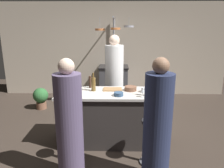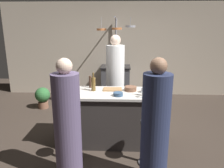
# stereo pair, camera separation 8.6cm
# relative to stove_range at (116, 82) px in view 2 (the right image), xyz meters

# --- Properties ---
(ground_plane) EXTENTS (9.00, 9.00, 0.00)m
(ground_plane) POSITION_rel_stove_range_xyz_m (0.00, -2.45, -0.45)
(ground_plane) COLOR #382D26
(back_wall) EXTENTS (6.40, 0.16, 2.60)m
(back_wall) POSITION_rel_stove_range_xyz_m (0.00, 0.40, 0.85)
(back_wall) COLOR #BCAD99
(back_wall) RESTS_ON ground_plane
(kitchen_island) EXTENTS (1.80, 0.72, 0.90)m
(kitchen_island) POSITION_rel_stove_range_xyz_m (0.00, -2.45, 0.01)
(kitchen_island) COLOR #332D2B
(kitchen_island) RESTS_ON ground_plane
(stove_range) EXTENTS (0.80, 0.64, 0.89)m
(stove_range) POSITION_rel_stove_range_xyz_m (0.00, 0.00, 0.00)
(stove_range) COLOR #47474C
(stove_range) RESTS_ON ground_plane
(chef) EXTENTS (0.38, 0.38, 1.79)m
(chef) POSITION_rel_stove_range_xyz_m (0.03, -1.47, 0.38)
(chef) COLOR white
(chef) RESTS_ON ground_plane
(bar_stool_right) EXTENTS (0.28, 0.28, 0.68)m
(bar_stool_right) POSITION_rel_stove_range_xyz_m (0.56, -3.07, -0.07)
(bar_stool_right) COLOR #4C4C51
(bar_stool_right) RESTS_ON ground_plane
(guest_right) EXTENTS (0.34, 0.34, 1.63)m
(guest_right) POSITION_rel_stove_range_xyz_m (0.57, -3.47, 0.31)
(guest_right) COLOR #262D4C
(guest_right) RESTS_ON ground_plane
(bar_stool_left) EXTENTS (0.28, 0.28, 0.68)m
(bar_stool_left) POSITION_rel_stove_range_xyz_m (-0.55, -3.07, -0.07)
(bar_stool_left) COLOR #4C4C51
(bar_stool_left) RESTS_ON ground_plane
(guest_left) EXTENTS (0.34, 0.34, 1.61)m
(guest_left) POSITION_rel_stove_range_xyz_m (-0.51, -3.43, 0.30)
(guest_left) COLOR #594C6B
(guest_left) RESTS_ON ground_plane
(overhead_pot_rack) EXTENTS (0.87, 1.28, 2.17)m
(overhead_pot_rack) POSITION_rel_stove_range_xyz_m (0.02, -0.43, 1.22)
(overhead_pot_rack) COLOR gray
(overhead_pot_rack) RESTS_ON ground_plane
(potted_plant) EXTENTS (0.36, 0.36, 0.52)m
(potted_plant) POSITION_rel_stove_range_xyz_m (-1.75, -0.92, -0.15)
(potted_plant) COLOR brown
(potted_plant) RESTS_ON ground_plane
(cutting_board) EXTENTS (0.32, 0.22, 0.02)m
(cutting_board) POSITION_rel_stove_range_xyz_m (0.01, -2.31, 0.46)
(cutting_board) COLOR #997047
(cutting_board) RESTS_ON kitchen_island
(pepper_mill) EXTENTS (0.05, 0.05, 0.21)m
(pepper_mill) POSITION_rel_stove_range_xyz_m (-0.39, -2.18, 0.56)
(pepper_mill) COLOR #382319
(pepper_mill) RESTS_ON kitchen_island
(wine_bottle_red) EXTENTS (0.07, 0.07, 0.31)m
(wine_bottle_red) POSITION_rel_stove_range_xyz_m (-0.57, -2.66, 0.57)
(wine_bottle_red) COLOR #143319
(wine_bottle_red) RESTS_ON kitchen_island
(wine_bottle_amber) EXTENTS (0.07, 0.07, 0.31)m
(wine_bottle_amber) POSITION_rel_stove_range_xyz_m (-0.31, -2.38, 0.57)
(wine_bottle_amber) COLOR brown
(wine_bottle_amber) RESTS_ON kitchen_island
(wine_bottle_rose) EXTENTS (0.07, 0.07, 0.30)m
(wine_bottle_rose) POSITION_rel_stove_range_xyz_m (-0.57, -2.54, 0.57)
(wine_bottle_rose) COLOR #B78C8E
(wine_bottle_rose) RESTS_ON kitchen_island
(wine_bottle_white) EXTENTS (0.07, 0.07, 0.31)m
(wine_bottle_white) POSITION_rel_stove_range_xyz_m (0.59, -2.64, 0.58)
(wine_bottle_white) COLOR gray
(wine_bottle_white) RESTS_ON kitchen_island
(wine_glass_by_chef) EXTENTS (0.07, 0.07, 0.15)m
(wine_glass_by_chef) POSITION_rel_stove_range_xyz_m (0.71, -2.46, 0.56)
(wine_glass_by_chef) COLOR silver
(wine_glass_by_chef) RESTS_ON kitchen_island
(wine_glass_near_right_guest) EXTENTS (0.07, 0.07, 0.15)m
(wine_glass_near_right_guest) POSITION_rel_stove_range_xyz_m (0.48, -2.70, 0.56)
(wine_glass_near_right_guest) COLOR silver
(wine_glass_near_right_guest) RESTS_ON kitchen_island
(wine_glass_near_left_guest) EXTENTS (0.07, 0.07, 0.15)m
(wine_glass_near_left_guest) POSITION_rel_stove_range_xyz_m (-0.62, -2.35, 0.56)
(wine_glass_near_left_guest) COLOR silver
(wine_glass_near_left_guest) RESTS_ON kitchen_island
(mixing_bowl_wooden) EXTENTS (0.20, 0.20, 0.07)m
(mixing_bowl_wooden) POSITION_rel_stove_range_xyz_m (0.31, -2.35, 0.49)
(mixing_bowl_wooden) COLOR brown
(mixing_bowl_wooden) RESTS_ON kitchen_island
(mixing_bowl_steel) EXTENTS (0.14, 0.14, 0.08)m
(mixing_bowl_steel) POSITION_rel_stove_range_xyz_m (0.56, -2.43, 0.49)
(mixing_bowl_steel) COLOR #B7B7BC
(mixing_bowl_steel) RESTS_ON kitchen_island
(mixing_bowl_blue) EXTENTS (0.15, 0.15, 0.06)m
(mixing_bowl_blue) POSITION_rel_stove_range_xyz_m (0.11, -2.64, 0.48)
(mixing_bowl_blue) COLOR #334C6B
(mixing_bowl_blue) RESTS_ON kitchen_island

